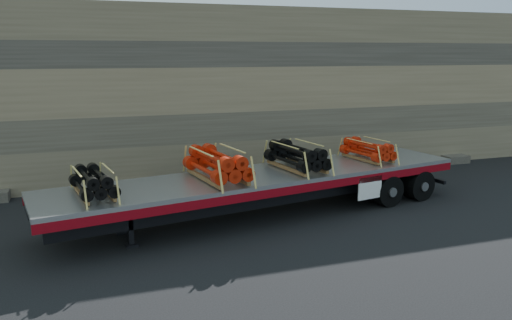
{
  "coord_description": "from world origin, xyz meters",
  "views": [
    {
      "loc": [
        -4.54,
        -14.36,
        5.16
      ],
      "look_at": [
        0.61,
        0.87,
        1.7
      ],
      "focal_mm": 35.0,
      "sensor_mm": 36.0,
      "label": 1
    }
  ],
  "objects_px": {
    "bundle_midrear": "(297,157)",
    "bundle_rear": "(368,150)",
    "bundle_front": "(93,183)",
    "trailer": "(265,194)",
    "bundle_midfront": "(217,165)"
  },
  "relations": [
    {
      "from": "bundle_midrear",
      "to": "bundle_rear",
      "type": "height_order",
      "value": "bundle_midrear"
    },
    {
      "from": "bundle_front",
      "to": "bundle_midrear",
      "type": "distance_m",
      "value": 6.5
    },
    {
      "from": "bundle_front",
      "to": "bundle_midrear",
      "type": "relative_size",
      "value": 0.84
    },
    {
      "from": "trailer",
      "to": "bundle_midrear",
      "type": "height_order",
      "value": "bundle_midrear"
    },
    {
      "from": "bundle_midrear",
      "to": "bundle_rear",
      "type": "relative_size",
      "value": 1.19
    },
    {
      "from": "trailer",
      "to": "bundle_front",
      "type": "xyz_separation_m",
      "value": [
        -5.22,
        -0.92,
        1.05
      ]
    },
    {
      "from": "bundle_midfront",
      "to": "bundle_rear",
      "type": "relative_size",
      "value": 1.28
    },
    {
      "from": "bundle_front",
      "to": "bundle_rear",
      "type": "distance_m",
      "value": 9.53
    },
    {
      "from": "trailer",
      "to": "bundle_rear",
      "type": "height_order",
      "value": "bundle_rear"
    },
    {
      "from": "bundle_rear",
      "to": "bundle_midfront",
      "type": "bearing_deg",
      "value": 180.0
    },
    {
      "from": "trailer",
      "to": "bundle_rear",
      "type": "distance_m",
      "value": 4.36
    },
    {
      "from": "bundle_front",
      "to": "bundle_rear",
      "type": "xyz_separation_m",
      "value": [
        9.38,
        1.66,
        0.0
      ]
    },
    {
      "from": "bundle_front",
      "to": "bundle_midfront",
      "type": "height_order",
      "value": "bundle_midfront"
    },
    {
      "from": "trailer",
      "to": "bundle_midfront",
      "type": "bearing_deg",
      "value": -180.0
    },
    {
      "from": "bundle_front",
      "to": "bundle_midrear",
      "type": "bearing_deg",
      "value": 0.0
    }
  ]
}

